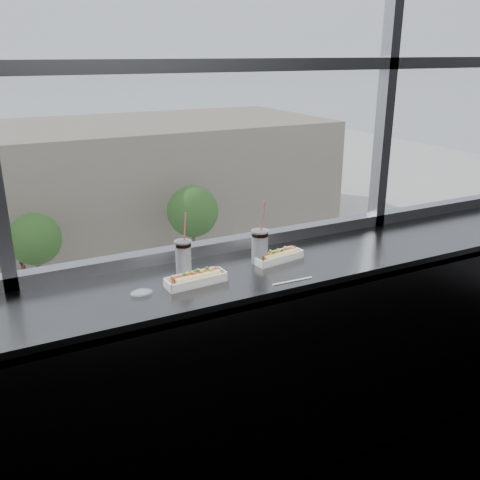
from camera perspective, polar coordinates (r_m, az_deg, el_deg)
name	(u,v)px	position (r m, az deg, el deg)	size (l,w,h in m)	color
wall_back_lower	(223,345)	(2.96, -1.83, -11.14)	(6.00, 6.00, 0.00)	black
counter	(247,275)	(2.51, 0.73, -3.75)	(6.00, 0.55, 0.06)	#5C5C5C
counter_fascia	(272,398)	(2.57, 3.44, -16.49)	(6.00, 0.04, 1.04)	#5C5C5C
hotdog_tray_left	(196,278)	(2.34, -4.72, -4.07)	(0.28, 0.11, 0.07)	white
hotdog_tray_right	(279,256)	(2.59, 4.13, -1.68)	(0.27, 0.12, 0.06)	white
soda_cup_left	(183,255)	(2.44, -6.07, -1.60)	(0.08, 0.08, 0.29)	white
soda_cup_right	(260,245)	(2.54, 2.12, -0.54)	(0.09, 0.09, 0.31)	white
loose_straw	(292,281)	(2.37, 5.61, -4.38)	(0.01, 0.01, 0.20)	white
wrapper	(141,292)	(2.27, -10.47, -5.52)	(0.10, 0.07, 0.02)	silver
street_asphalt	(32,364)	(25.86, -21.31, -12.27)	(80.00, 10.00, 0.06)	black
far_sidewalk	(14,295)	(33.02, -22.96, -5.44)	(80.00, 6.00, 0.04)	beige
car_near_e	(344,314)	(26.51, 11.02, -7.74)	(6.21, 2.59, 2.07)	navy
car_near_c	(9,403)	(21.91, -23.39, -15.66)	(5.81, 2.42, 1.94)	#A81642
car_far_c	(246,261)	(32.00, 0.60, -2.31)	(6.76, 2.82, 2.25)	#B7B7B7
car_far_b	(54,298)	(29.00, -19.26, -5.88)	(6.72, 2.80, 2.24)	#BC5E37
pedestrian_b	(24,272)	(33.02, -22.00, -3.14)	(1.00, 0.75, 2.25)	#66605B
pedestrian_d	(188,253)	(33.41, -5.62, -1.44)	(1.02, 0.76, 2.29)	#66605B
tree_center	(35,239)	(32.00, -21.05, 0.07)	(2.96, 2.96, 4.63)	#47382B
tree_right	(193,212)	(34.02, -5.06, 3.04)	(3.29, 3.29, 5.13)	#47382B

